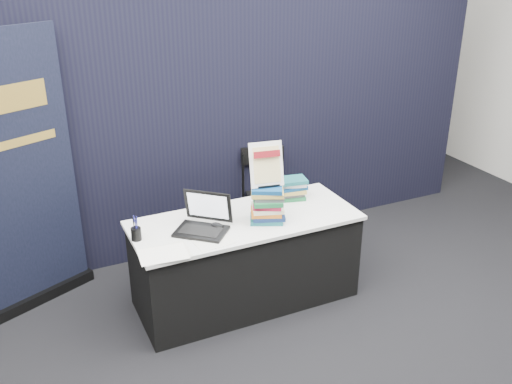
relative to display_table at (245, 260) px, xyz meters
The scene contains 15 objects.
floor 0.67m from the display_table, 90.00° to the right, with size 8.00×8.00×0.00m, color black.
wall_back 3.71m from the display_table, 90.00° to the left, with size 8.00×0.02×3.50m, color beige.
drape_partition 1.33m from the display_table, 90.00° to the left, with size 6.00×0.08×2.40m, color black.
display_table is the anchor object (origin of this frame).
laptop 0.59m from the display_table, behind, with size 0.46×0.50×0.28m.
mouse 0.47m from the display_table, 167.20° to the right, with size 0.08×0.12×0.04m, color black.
brochure_left 0.88m from the display_table, 160.50° to the right, with size 0.34×0.24×0.00m, color white.
brochure_mid 0.85m from the display_table, 160.99° to the right, with size 0.32×0.23×0.00m, color silver.
brochure_right 0.58m from the display_table, 145.75° to the right, with size 0.27×0.19×0.00m, color white.
pen_cup 0.96m from the display_table, behind, with size 0.08×0.08×0.10m, color black.
book_stack_tall 0.55m from the display_table, 37.64° to the right, with size 0.29×0.26×0.29m.
book_stack_short 0.72m from the display_table, 20.02° to the left, with size 0.24×0.20×0.18m.
info_sign 0.85m from the display_table, 29.20° to the right, with size 0.27×0.15×0.35m.
pullup_banner 1.81m from the display_table, 155.26° to the left, with size 0.90×0.48×2.22m.
stacking_chair 0.99m from the display_table, 51.89° to the left, with size 0.53×0.54×0.96m.
Camera 1 is at (-1.63, -3.12, 2.77)m, focal length 40.00 mm.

